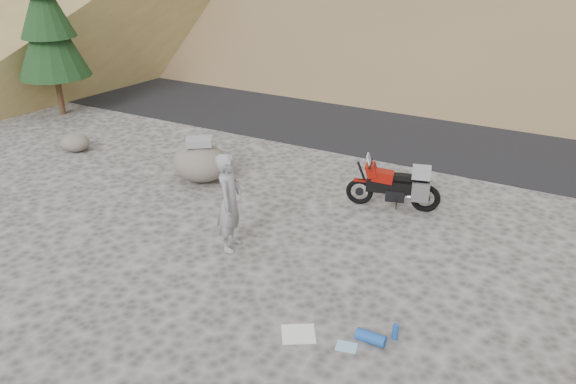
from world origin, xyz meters
The scene contains 11 objects.
ground centered at (0.00, 0.00, 0.00)m, with size 140.00×140.00×0.00m, color #423F3D.
road centered at (0.00, 9.00, 0.00)m, with size 120.00×7.00×0.05m, color black.
conifer_verge centered at (-11.00, 4.50, 2.89)m, with size 2.20×2.20×5.04m.
motorcycle centered at (0.67, 3.14, 0.51)m, with size 1.99×0.87×1.20m.
man centered at (-1.57, 0.10, 0.00)m, with size 0.69×0.46×1.91m, color gray.
boulder centered at (-3.93, 2.37, 0.47)m, with size 1.70×1.59×1.07m.
small_rock centered at (-8.07, 2.33, 0.24)m, with size 0.99×0.94×0.47m.
gear_white_cloth centered at (0.71, -1.56, 0.01)m, with size 0.50×0.44×0.02m, color white.
gear_blue_mat centered at (1.72, -1.22, 0.09)m, with size 0.18×0.18×0.44m, color #1B4DA5.
gear_bottle centered at (2.01, -0.97, 0.12)m, with size 0.09×0.09×0.25m, color #1B4DA5.
gear_blue_cloth centered at (1.45, -1.48, 0.01)m, with size 0.31×0.23×0.01m, color #8EBEDC.
Camera 1 is at (3.71, -7.52, 5.56)m, focal length 35.00 mm.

